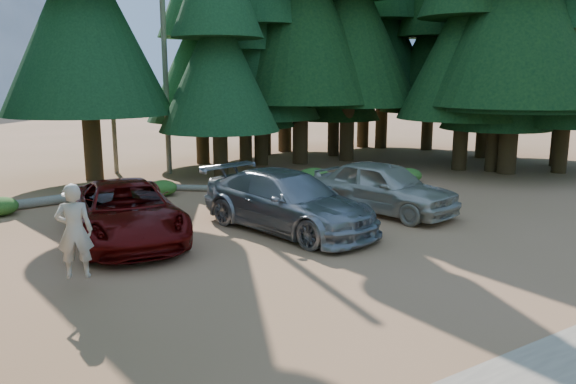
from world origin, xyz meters
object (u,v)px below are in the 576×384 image
at_px(log_left, 42,202).
at_px(log_mid, 210,188).
at_px(silver_minivan_right, 383,187).
at_px(frisbee_player, 74,231).
at_px(silver_minivan_center, 288,201).
at_px(log_right, 267,189).
at_px(red_pickup, 126,211).

bearing_deg(log_left, log_mid, -14.15).
relative_size(silver_minivan_right, log_mid, 1.68).
bearing_deg(frisbee_player, silver_minivan_center, -146.64).
height_order(silver_minivan_center, silver_minivan_right, silver_minivan_right).
bearing_deg(log_right, silver_minivan_center, -128.93).
distance_m(log_left, log_mid, 6.01).
bearing_deg(frisbee_player, log_left, -76.02).
bearing_deg(red_pickup, silver_minivan_right, -1.76).
bearing_deg(log_right, silver_minivan_right, -87.41).
bearing_deg(silver_minivan_center, log_right, 53.78).
xyz_separation_m(red_pickup, log_left, (-1.29, 5.54, -0.62)).
xyz_separation_m(frisbee_player, log_mid, (6.65, 7.92, -1.17)).
bearing_deg(silver_minivan_center, silver_minivan_right, -10.68).
xyz_separation_m(red_pickup, frisbee_player, (-1.98, -3.16, 0.50)).
bearing_deg(log_mid, silver_minivan_right, -22.56).
distance_m(silver_minivan_center, log_right, 5.50).
xyz_separation_m(log_left, log_mid, (5.96, -0.77, -0.04)).
xyz_separation_m(frisbee_player, log_right, (8.43, 6.64, -1.15)).
xyz_separation_m(silver_minivan_right, log_right, (-1.56, 4.88, -0.71)).
height_order(red_pickup, log_mid, red_pickup).
height_order(red_pickup, log_right, red_pickup).
bearing_deg(silver_minivan_center, red_pickup, 148.09).
bearing_deg(log_right, red_pickup, -166.74).
distance_m(red_pickup, log_right, 7.36).
height_order(frisbee_player, log_left, frisbee_player).
bearing_deg(frisbee_player, silver_minivan_right, -151.47).
bearing_deg(log_mid, red_pickup, -95.46).
bearing_deg(log_mid, silver_minivan_center, -54.87).
relative_size(silver_minivan_center, log_right, 1.35).
bearing_deg(log_left, log_right, -21.62).
distance_m(red_pickup, log_mid, 6.70).
bearing_deg(silver_minivan_right, red_pickup, 157.04).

